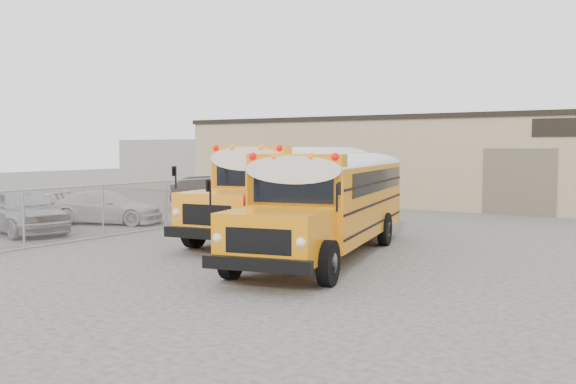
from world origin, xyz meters
The scene contains 10 objects.
ground centered at (0.00, 0.00, 0.00)m, with size 120.00×120.00×0.00m, color #413E3C.
warehouse centered at (0.00, 19.99, 2.37)m, with size 30.20×10.20×4.67m.
chainlink_fence centered at (-6.00, 3.00, 0.90)m, with size 0.07×18.07×1.81m.
distant_building_left centered at (-22.00, 22.00, 1.80)m, with size 8.00×6.00×3.60m, color gray.
school_bus_left centered at (-2.21, 11.03, 1.81)m, with size 3.99×10.95×3.13m.
school_bus_right centered at (0.61, 7.23, 1.69)m, with size 4.60×10.29×2.93m.
tarp_bundle centered at (1.32, 0.65, 0.86)m, with size 1.23×1.23×1.68m.
car_silver centered at (-9.40, -0.77, 0.82)m, with size 1.94×4.82×1.64m, color #B1B1B6.
car_white centered at (-9.11, 2.88, 0.66)m, with size 1.84×4.52×1.31m, color silver.
car_dark centered at (-8.68, 9.14, 0.83)m, with size 1.76×5.04×1.66m, color black.
Camera 1 is at (10.84, -14.59, 3.05)m, focal length 40.00 mm.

